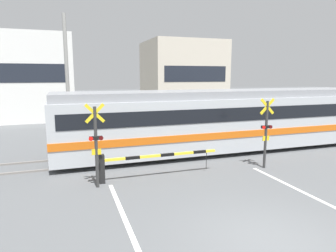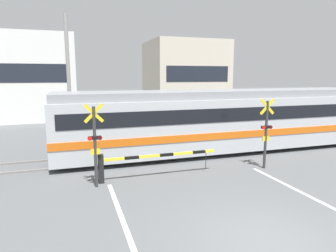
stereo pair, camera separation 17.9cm
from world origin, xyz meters
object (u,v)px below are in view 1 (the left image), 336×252
object	(u,v)px
crossing_barrier_near	(138,161)
crossing_signal_right	(266,130)
crossing_signal_left	(96,142)
pedestrian	(150,121)
commuter_train	(222,119)
crossing_barrier_far	(179,129)

from	to	relation	value
crossing_barrier_near	crossing_signal_right	xyz separation A→B (m)	(5.44, -0.36, 0.92)
crossing_signal_left	pedestrian	xyz separation A→B (m)	(4.13, 8.02, -0.64)
commuter_train	crossing_signal_left	bearing A→B (deg)	-153.98
crossing_signal_right	crossing_barrier_far	bearing A→B (deg)	104.12
commuter_train	pedestrian	world-z (taller)	commuter_train
crossing_barrier_near	commuter_train	bearing A→B (deg)	29.42
commuter_train	crossing_signal_left	xyz separation A→B (m)	(-6.71, -3.28, -0.05)
commuter_train	crossing_signal_right	distance (m)	3.29
crossing_signal_left	crossing_signal_right	xyz separation A→B (m)	(6.97, 0.00, 0.00)
crossing_barrier_far	crossing_signal_right	world-z (taller)	crossing_signal_right
crossing_signal_right	pedestrian	bearing A→B (deg)	109.50
commuter_train	pedestrian	distance (m)	5.44
crossing_barrier_far	crossing_signal_right	bearing A→B (deg)	-75.88
pedestrian	crossing_barrier_far	bearing A→B (deg)	-55.87
commuter_train	pedestrian	bearing A→B (deg)	118.55
commuter_train	crossing_signal_left	size ratio (longest dim) A/B	5.66
crossing_barrier_near	crossing_barrier_far	size ratio (longest dim) A/B	1.00
crossing_barrier_near	crossing_barrier_far	bearing A→B (deg)	55.74
commuter_train	pedestrian	xyz separation A→B (m)	(-2.58, 4.74, -0.70)
crossing_barrier_far	pedestrian	xyz separation A→B (m)	(-1.31, 1.93, 0.28)
crossing_barrier_near	crossing_signal_right	bearing A→B (deg)	-3.74
crossing_signal_right	pedestrian	world-z (taller)	crossing_signal_right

